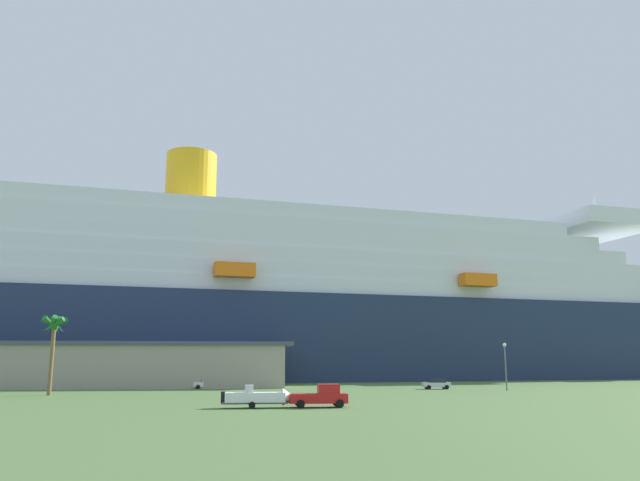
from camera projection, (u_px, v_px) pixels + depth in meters
The scene contains 9 objects.
ground_plane at pixel (282, 386), 111.87m from camera, with size 600.00×600.00×0.00m, color #4C6B38.
cruise_ship at pixel (344, 310), 145.89m from camera, with size 277.25×55.22×54.55m.
terminal_building at pixel (79, 364), 107.21m from camera, with size 74.34×28.77×7.47m.
pickup_truck at pixel (321, 396), 60.40m from camera, with size 5.75×2.65×2.20m.
small_boat_on_trailer at pixel (262, 398), 59.72m from camera, with size 7.97×2.31×2.15m.
palm_tree at pixel (54, 331), 82.23m from camera, with size 3.57×3.41×10.36m.
street_lamp at pixel (505, 359), 94.18m from camera, with size 0.56×0.56×7.06m.
parked_car_silver_sedan at pixel (437, 384), 98.24m from camera, with size 4.51×2.51×1.58m.
parked_car_white_van at pixel (207, 383), 99.70m from camera, with size 4.62×2.55×1.58m.
Camera 1 is at (-16.39, -83.80, 4.49)m, focal length 35.01 mm.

